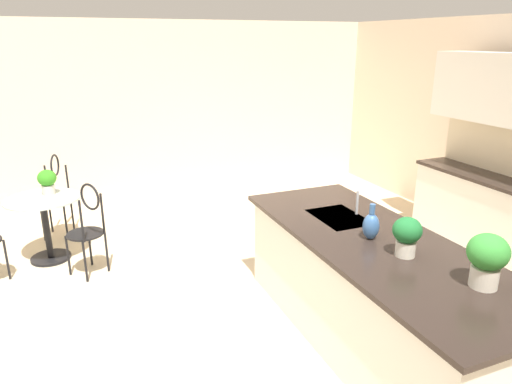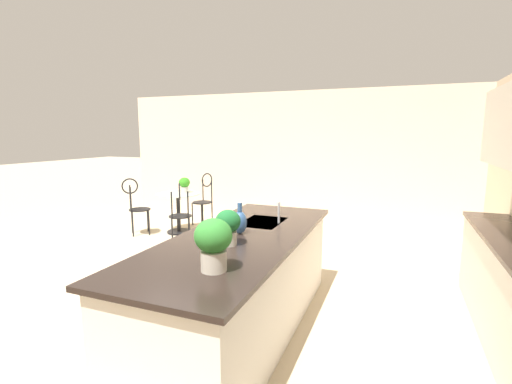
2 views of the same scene
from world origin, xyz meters
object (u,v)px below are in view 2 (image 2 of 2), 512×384
Objects in this scene: bistro_table at (178,209)px; chair_near_window at (204,196)px; chair_by_island at (180,210)px; potted_plant_counter_far at (213,241)px; vase_on_counter at (240,222)px; chair_toward_desk at (136,204)px; potted_plant_on_table at (184,184)px; potted_plant_counter_near at (228,225)px.

chair_near_window is (-0.74, 0.12, 0.13)m from bistro_table.
bistro_table is 0.77× the size of chair_by_island.
potted_plant_counter_far reaches higher than bistro_table.
bistro_table is at bearing -137.37° from vase_on_counter.
bistro_table is 2.24× the size of potted_plant_counter_far.
vase_on_counter is (2.65, 2.44, 0.58)m from bistro_table.
vase_on_counter is (3.39, 2.31, 0.46)m from chair_near_window.
potted_plant_counter_far is at bearing 46.14° from chair_toward_desk.
chair_by_island is at bearing -135.72° from vase_on_counter.
chair_near_window is at bearing 175.01° from potted_plant_on_table.
bistro_table is 2.78× the size of vase_on_counter.
potted_plant_on_table is at bearing -153.42° from chair_by_island.
potted_plant_counter_far is 0.93m from vase_on_counter.
potted_plant_counter_far reaches higher than chair_near_window.
potted_plant_on_table reaches higher than bistro_table.
potted_plant_on_table is (-0.12, 0.07, 0.46)m from bistro_table.
potted_plant_counter_near is at bearing -163.65° from potted_plant_counter_far.
bistro_table is 0.73m from chair_by_island.
bistro_table is 0.77× the size of chair_near_window.
bistro_table is 3.65m from vase_on_counter.
potted_plant_on_table is 0.97× the size of potted_plant_counter_near.
chair_near_window is 0.70m from potted_plant_on_table.
chair_near_window is at bearing 170.39° from bistro_table.
bistro_table is at bearing 121.20° from chair_toward_desk.
vase_on_counter is at bearing 44.28° from chair_by_island.
potted_plant_counter_far is at bearing 13.27° from vase_on_counter.
chair_near_window is at bearing -167.30° from chair_by_island.
bistro_table is 0.76m from chair_near_window.
potted_plant_counter_near is at bearing 32.33° from chair_near_window.
bistro_table is 2.72× the size of potted_plant_counter_near.
potted_plant_counter_near is 1.02× the size of vase_on_counter.
potted_plant_on_table is at bearing -144.89° from potted_plant_counter_far.
chair_near_window is 3.54× the size of potted_plant_counter_near.
chair_by_island is at bearing 79.65° from chair_toward_desk.
chair_near_window is 4.45m from potted_plant_counter_near.
potted_plant_counter_near is (3.74, 2.37, 0.52)m from chair_near_window.
chair_toward_desk is 3.85m from vase_on_counter.
vase_on_counter is (2.77, 2.37, 0.13)m from potted_plant_on_table.
potted_plant_counter_far reaches higher than chair_toward_desk.
chair_toward_desk is at bearing -129.85° from potted_plant_counter_near.
chair_toward_desk is at bearing -34.19° from chair_near_window.
potted_plant_counter_far is (3.16, 3.29, 0.55)m from chair_toward_desk.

